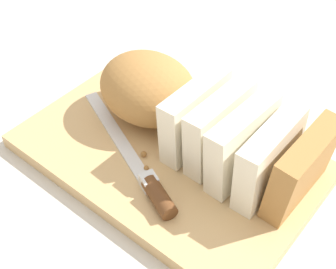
{
  "coord_description": "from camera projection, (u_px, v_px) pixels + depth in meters",
  "views": [
    {
      "loc": [
        0.27,
        -0.33,
        0.47
      ],
      "look_at": [
        0.0,
        0.0,
        0.05
      ],
      "focal_mm": 49.91,
      "sensor_mm": 36.0,
      "label": 1
    }
  ],
  "objects": [
    {
      "name": "crumb_near_loaf",
      "position": [
        191.0,
        137.0,
        0.63
      ],
      "size": [
        0.01,
        0.01,
        0.01
      ],
      "primitive_type": "sphere",
      "color": "#996633",
      "rests_on": "cutting_board"
    },
    {
      "name": "bread_knife",
      "position": [
        146.0,
        178.0,
        0.57
      ],
      "size": [
        0.24,
        0.12,
        0.02
      ],
      "rotation": [
        0.0,
        0.0,
        2.74
      ],
      "color": "silver",
      "rests_on": "cutting_board"
    },
    {
      "name": "crumb_stray_right",
      "position": [
        146.0,
        168.0,
        0.59
      ],
      "size": [
        0.01,
        0.01,
        0.01
      ],
      "primitive_type": "sphere",
      "color": "#996633",
      "rests_on": "cutting_board"
    },
    {
      "name": "cutting_board",
      "position": [
        168.0,
        156.0,
        0.63
      ],
      "size": [
        0.39,
        0.25,
        0.02
      ],
      "primitive_type": "cube",
      "rotation": [
        0.0,
        0.0,
        0.0
      ],
      "color": "tan",
      "rests_on": "ground_plane"
    },
    {
      "name": "bread_loaf",
      "position": [
        193.0,
        113.0,
        0.6
      ],
      "size": [
        0.32,
        0.13,
        0.09
      ],
      "rotation": [
        0.0,
        0.0,
        -0.02
      ],
      "color": "#A8753D",
      "rests_on": "cutting_board"
    },
    {
      "name": "crumb_near_knife",
      "position": [
        228.0,
        155.0,
        0.61
      ],
      "size": [
        0.0,
        0.0,
        0.0
      ],
      "primitive_type": "sphere",
      "color": "#996633",
      "rests_on": "cutting_board"
    },
    {
      "name": "crumb_stray_left",
      "position": [
        144.0,
        154.0,
        0.61
      ],
      "size": [
        0.01,
        0.01,
        0.01
      ],
      "primitive_type": "sphere",
      "color": "#996633",
      "rests_on": "cutting_board"
    },
    {
      "name": "ground_plane",
      "position": [
        168.0,
        161.0,
        0.63
      ],
      "size": [
        3.0,
        3.0,
        0.0
      ],
      "primitive_type": "plane",
      "color": "beige"
    }
  ]
}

